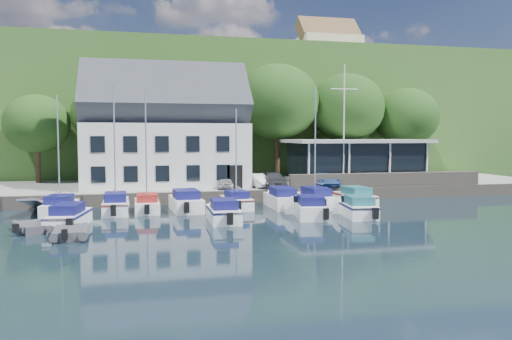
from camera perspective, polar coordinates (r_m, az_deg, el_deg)
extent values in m
plane|color=black|center=(30.61, 4.70, -6.39)|extent=(180.00, 180.00, 0.00)
cube|color=gray|center=(47.35, -1.76, -2.08)|extent=(60.00, 13.00, 1.00)
cube|color=#6F6659|center=(41.03, 0.02, -3.02)|extent=(60.00, 0.30, 1.00)
cube|color=#315620|center=(91.17, -7.26, 5.53)|extent=(160.00, 75.00, 16.00)
cube|color=#506130|center=(100.72, -3.17, 10.06)|extent=(50.00, 30.00, 0.30)
cube|color=#6F6659|center=(45.50, 14.79, -1.06)|extent=(18.00, 0.50, 1.20)
imported|color=silver|center=(42.38, -3.63, -1.35)|extent=(1.64, 3.43, 1.13)
imported|color=silver|center=(43.27, 0.14, -1.21)|extent=(2.14, 3.72, 1.16)
imported|color=#323237|center=(42.83, 2.07, -1.18)|extent=(2.26, 4.60, 1.29)
imported|color=#2E518D|center=(44.14, 7.69, -1.06)|extent=(1.53, 3.79, 1.29)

